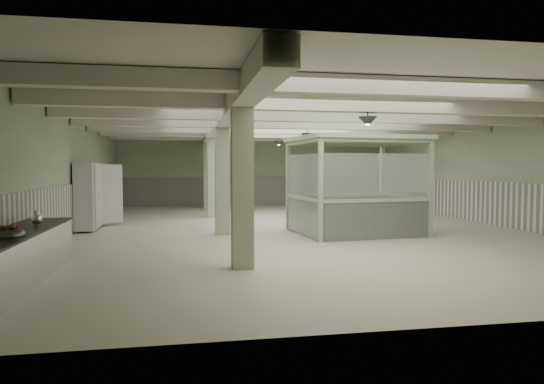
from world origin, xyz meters
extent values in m
plane|color=beige|center=(0.00, 0.00, 0.00)|extent=(20.00, 20.00, 0.00)
cube|color=silver|center=(0.00, 0.00, 3.60)|extent=(14.00, 20.00, 0.02)
cube|color=#ADC19B|center=(0.00, 10.00, 1.80)|extent=(14.00, 0.02, 3.60)
cube|color=#ADC19B|center=(0.00, -10.00, 1.80)|extent=(14.00, 0.02, 3.60)
cube|color=#ADC19B|center=(-7.00, 0.00, 1.80)|extent=(0.02, 20.00, 3.60)
cube|color=#ADC19B|center=(7.00, 0.00, 1.80)|extent=(0.02, 20.00, 3.60)
cube|color=white|center=(-6.97, 0.00, 0.75)|extent=(0.05, 19.90, 1.50)
cube|color=white|center=(6.97, 0.00, 0.75)|extent=(0.05, 19.90, 1.50)
cube|color=white|center=(0.00, 9.97, 0.75)|extent=(13.90, 0.05, 1.50)
cube|color=beige|center=(-2.50, 0.00, 3.38)|extent=(0.45, 19.90, 0.40)
cube|color=beige|center=(0.00, -7.50, 3.42)|extent=(13.90, 0.35, 0.32)
cube|color=beige|center=(0.00, -5.00, 3.42)|extent=(13.90, 0.35, 0.32)
cube|color=beige|center=(0.00, -2.50, 3.42)|extent=(13.90, 0.35, 0.32)
cube|color=beige|center=(0.00, 0.00, 3.42)|extent=(13.90, 0.35, 0.32)
cube|color=beige|center=(0.00, 2.50, 3.42)|extent=(13.90, 0.35, 0.32)
cube|color=beige|center=(0.00, 5.00, 3.42)|extent=(13.90, 0.35, 0.32)
cube|color=beige|center=(0.00, 7.50, 3.42)|extent=(13.90, 0.35, 0.32)
cube|color=#A5B491|center=(-2.50, -6.00, 1.80)|extent=(0.42, 0.42, 3.60)
cube|color=#A5B491|center=(-2.50, -1.00, 1.80)|extent=(0.42, 0.42, 3.60)
cube|color=#A5B491|center=(-2.50, 4.00, 1.80)|extent=(0.42, 0.42, 3.60)
cube|color=#A5B491|center=(-2.50, 8.00, 1.80)|extent=(0.42, 0.42, 3.60)
cone|color=#2C3B2D|center=(0.50, -5.00, 3.05)|extent=(0.44, 0.44, 0.22)
cone|color=#2C3B2D|center=(0.50, 0.50, 3.05)|extent=(0.44, 0.44, 0.22)
cone|color=#2C3B2D|center=(0.50, 5.50, 3.05)|extent=(0.44, 0.44, 0.22)
cube|color=silver|center=(-6.54, -7.00, 0.44)|extent=(0.91, 5.42, 0.88)
cube|color=black|center=(-6.54, -7.00, 0.89)|extent=(0.95, 5.46, 0.04)
cube|color=silver|center=(-6.65, 1.00, 1.05)|extent=(0.57, 2.29, 2.10)
cube|color=silver|center=(-6.33, 0.48, 1.05)|extent=(0.06, 0.86, 2.00)
cube|color=silver|center=(-6.21, 1.62, 1.05)|extent=(0.69, 0.60, 2.00)
cube|color=silver|center=(-6.29, 0.48, 1.05)|extent=(0.02, 0.05, 0.30)
cube|color=silver|center=(-6.29, 1.52, 1.05)|extent=(0.02, 0.05, 0.30)
cube|color=#A6BF99|center=(-0.06, -3.12, 1.40)|extent=(0.13, 0.13, 2.80)
cube|color=#A6BF99|center=(-0.34, -0.33, 1.40)|extent=(0.13, 0.13, 2.80)
cube|color=#A6BF99|center=(3.29, -2.78, 1.40)|extent=(0.13, 0.13, 2.80)
cube|color=#A6BF99|center=(3.01, 0.01, 1.40)|extent=(0.13, 0.13, 2.80)
cube|color=#A6BF99|center=(1.47, -1.55, 2.86)|extent=(3.90, 3.40, 0.12)
cube|color=silver|center=(1.61, -2.95, 0.55)|extent=(3.15, 0.37, 1.05)
cube|color=silver|center=(1.61, -2.95, 1.78)|extent=(3.15, 0.37, 1.22)
cube|color=silver|center=(1.33, -0.16, 0.55)|extent=(3.15, 0.37, 1.05)
cube|color=silver|center=(1.33, -0.16, 1.78)|extent=(3.15, 0.37, 1.22)
cube|color=silver|center=(-0.20, -1.72, 0.55)|extent=(0.32, 2.60, 1.05)
cube|color=silver|center=(-0.20, -1.72, 1.78)|extent=(0.32, 2.60, 1.22)
cube|color=silver|center=(3.15, -1.39, 0.55)|extent=(0.32, 2.60, 1.05)
cube|color=silver|center=(3.15, -1.39, 1.78)|extent=(0.32, 2.60, 1.22)
cube|color=#656554|center=(3.41, -1.66, 0.63)|extent=(0.43, 0.60, 1.26)
camera|label=1|loc=(-3.63, -15.53, 2.03)|focal=32.00mm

